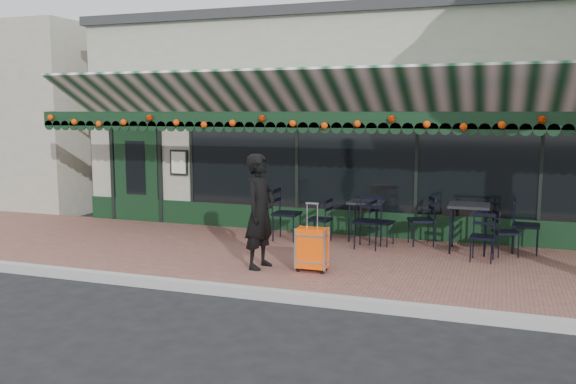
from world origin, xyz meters
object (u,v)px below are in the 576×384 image
(chair_a_extra, at_px, (506,233))
(chair_b_left, at_px, (319,220))
(chair_b_front, at_px, (368,222))
(woman, at_px, (260,211))
(chair_solo, at_px, (287,214))
(chair_a_right, at_px, (526,226))
(chair_a_front, at_px, (482,238))
(suitcase, at_px, (312,249))
(chair_a_left, at_px, (421,221))
(cafe_table_b, at_px, (366,205))
(cafe_table_a, at_px, (469,209))
(chair_b_right, at_px, (382,223))

(chair_a_extra, distance_m, chair_b_left, 3.32)
(chair_b_front, bearing_deg, chair_b_left, 169.91)
(woman, relative_size, chair_solo, 1.80)
(chair_a_right, height_order, chair_a_front, chair_a_right)
(chair_a_right, bearing_deg, suitcase, 130.46)
(woman, distance_m, chair_a_right, 4.72)
(chair_a_left, relative_size, chair_b_left, 1.08)
(cafe_table_b, xyz_separation_m, chair_solo, (-1.44, -0.45, -0.18))
(suitcase, bearing_deg, chair_b_front, 75.18)
(chair_a_left, relative_size, chair_a_right, 0.96)
(cafe_table_b, bearing_deg, cafe_table_a, -10.27)
(cafe_table_b, relative_size, chair_a_extra, 0.95)
(suitcase, relative_size, chair_solo, 1.06)
(chair_a_extra, bearing_deg, woman, 103.12)
(chair_a_right, bearing_deg, chair_b_left, 97.97)
(cafe_table_a, relative_size, chair_b_front, 0.89)
(cafe_table_b, height_order, chair_b_right, chair_b_right)
(woman, relative_size, suitcase, 1.69)
(chair_b_right, xyz_separation_m, chair_solo, (-1.80, -0.18, 0.09))
(suitcase, bearing_deg, chair_a_front, 31.50)
(woman, height_order, chair_a_left, woman)
(chair_a_left, bearing_deg, chair_b_left, -100.61)
(chair_a_front, bearing_deg, chair_a_right, 56.92)
(chair_b_right, relative_size, chair_b_front, 0.87)
(chair_a_left, relative_size, chair_a_front, 1.15)
(chair_a_left, bearing_deg, chair_b_front, -78.22)
(suitcase, xyz_separation_m, chair_a_left, (1.35, 2.46, 0.10))
(chair_a_right, bearing_deg, cafe_table_b, 90.89)
(chair_b_left, relative_size, chair_b_front, 0.89)
(chair_a_right, bearing_deg, chair_a_left, 91.79)
(chair_a_front, height_order, chair_b_front, chair_b_front)
(chair_b_left, bearing_deg, woman, -4.93)
(suitcase, height_order, chair_a_extra, suitcase)
(woman, bearing_deg, suitcase, -77.95)
(chair_a_front, distance_m, chair_solo, 3.64)
(suitcase, bearing_deg, woman, -177.64)
(chair_a_front, height_order, chair_a_extra, chair_a_extra)
(cafe_table_a, bearing_deg, cafe_table_b, 169.73)
(cafe_table_b, bearing_deg, woman, -113.84)
(suitcase, bearing_deg, chair_a_extra, 35.56)
(cafe_table_b, relative_size, chair_a_front, 0.96)
(suitcase, bearing_deg, chair_solo, 118.24)
(cafe_table_a, distance_m, chair_solo, 3.36)
(woman, height_order, chair_a_extra, woman)
(chair_a_front, relative_size, chair_b_left, 0.94)
(chair_a_extra, relative_size, chair_solo, 0.80)
(suitcase, bearing_deg, chair_b_left, 102.67)
(woman, bearing_deg, chair_a_right, -49.16)
(chair_a_front, xyz_separation_m, chair_b_left, (-2.95, 0.56, 0.02))
(chair_b_front, bearing_deg, chair_solo, 175.85)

